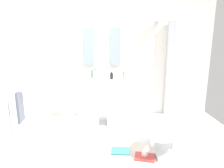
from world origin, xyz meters
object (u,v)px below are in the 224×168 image
(lounge_chair, at_px, (173,131))
(towel_rack, at_px, (18,108))
(pedestal_sink_left, at_px, (89,101))
(soap_bottle_amber, at_px, (124,76))
(pedestal_sink_right, at_px, (117,100))
(shower_column, at_px, (169,67))
(coffee_mug, at_px, (145,154))
(magazine_teal, at_px, (120,151))
(soap_bottle_black, at_px, (112,76))
(magazine_red, at_px, (145,157))
(soap_bottle_green, at_px, (92,75))
(soap_bottle_clear, at_px, (95,74))

(lounge_chair, bearing_deg, towel_rack, 170.59)
(pedestal_sink_left, bearing_deg, lounge_chair, -41.71)
(towel_rack, bearing_deg, soap_bottle_amber, 25.30)
(pedestal_sink_right, distance_m, shower_column, 1.38)
(lounge_chair, height_order, towel_rack, towel_rack)
(lounge_chair, distance_m, coffee_mug, 0.54)
(towel_rack, relative_size, magazine_teal, 3.52)
(soap_bottle_black, bearing_deg, pedestal_sink_left, 179.14)
(magazine_red, height_order, soap_bottle_amber, soap_bottle_amber)
(pedestal_sink_left, relative_size, soap_bottle_green, 6.20)
(magazine_red, bearing_deg, magazine_teal, 165.65)
(pedestal_sink_right, bearing_deg, pedestal_sink_left, 180.00)
(towel_rack, height_order, magazine_teal, towel_rack)
(magazine_teal, xyz_separation_m, soap_bottle_clear, (-0.40, 1.17, 0.98))
(pedestal_sink_right, height_order, shower_column, shower_column)
(coffee_mug, distance_m, soap_bottle_green, 1.83)
(towel_rack, distance_m, soap_bottle_black, 1.74)
(shower_column, bearing_deg, pedestal_sink_right, -160.66)
(shower_column, distance_m, coffee_mug, 2.15)
(pedestal_sink_left, xyz_separation_m, soap_bottle_amber, (0.71, 0.06, 0.50))
(soap_bottle_black, bearing_deg, pedestal_sink_right, 3.72)
(magazine_teal, bearing_deg, coffee_mug, -19.59)
(pedestal_sink_left, height_order, pedestal_sink_right, same)
(soap_bottle_clear, xyz_separation_m, soap_bottle_amber, (0.57, 0.00, -0.03))
(magazine_red, bearing_deg, pedestal_sink_left, 138.40)
(soap_bottle_amber, bearing_deg, magazine_teal, -98.52)
(lounge_chair, relative_size, soap_bottle_black, 7.97)
(pedestal_sink_left, bearing_deg, soap_bottle_amber, 5.03)
(soap_bottle_clear, xyz_separation_m, soap_bottle_green, (-0.06, 0.03, -0.01))
(pedestal_sink_right, relative_size, soap_bottle_clear, 5.35)
(soap_bottle_green, bearing_deg, lounge_chair, -45.43)
(pedestal_sink_left, bearing_deg, coffee_mug, -55.74)
(pedestal_sink_left, relative_size, lounge_chair, 0.93)
(soap_bottle_amber, bearing_deg, coffee_mug, -83.03)
(towel_rack, bearing_deg, coffee_mug, -14.60)
(pedestal_sink_right, height_order, magazine_red, pedestal_sink_right)
(soap_bottle_amber, relative_size, soap_bottle_black, 0.88)
(pedestal_sink_right, bearing_deg, magazine_red, -77.09)
(towel_rack, distance_m, soap_bottle_green, 1.47)
(soap_bottle_amber, bearing_deg, pedestal_sink_left, -174.97)
(towel_rack, bearing_deg, soap_bottle_black, 26.73)
(soap_bottle_amber, xyz_separation_m, soap_bottle_black, (-0.25, -0.07, 0.01))
(shower_column, xyz_separation_m, soap_bottle_black, (-1.27, -0.42, -0.10))
(lounge_chair, distance_m, soap_bottle_clear, 1.82)
(magazine_teal, relative_size, soap_bottle_black, 1.96)
(shower_column, bearing_deg, towel_rack, -157.06)
(magazine_red, relative_size, soap_bottle_black, 2.08)
(soap_bottle_clear, bearing_deg, coffee_mug, -61.12)
(soap_bottle_clear, bearing_deg, pedestal_sink_right, -7.78)
(magazine_red, bearing_deg, shower_column, 77.85)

